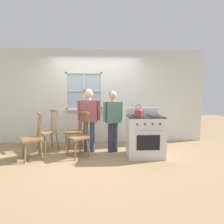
{
  "coord_description": "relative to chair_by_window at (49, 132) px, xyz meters",
  "views": [
    {
      "loc": [
        0.26,
        -3.75,
        1.4
      ],
      "look_at": [
        0.44,
        0.28,
        1.0
      ],
      "focal_mm": 28.0,
      "sensor_mm": 36.0,
      "label": 1
    }
  ],
  "objects": [
    {
      "name": "person_teen_center",
      "position": [
        1.61,
        -0.25,
        0.43
      ],
      "size": [
        0.5,
        0.29,
        1.48
      ],
      "rotation": [
        0.0,
        0.0,
        0.24
      ],
      "color": "#2D3347",
      "rests_on": "ground_plane"
    },
    {
      "name": "stove",
      "position": [
        2.32,
        -0.56,
        0.02
      ],
      "size": [
        0.8,
        0.68,
        1.08
      ],
      "color": "silver",
      "rests_on": "ground_plane"
    },
    {
      "name": "potted_plant",
      "position": [
        0.81,
        0.64,
        0.61
      ],
      "size": [
        0.15,
        0.15,
        0.29
      ],
      "color": "#935B3D",
      "rests_on": "wall_back"
    },
    {
      "name": "ground_plane",
      "position": [
        1.14,
        -0.67,
        -0.45
      ],
      "size": [
        16.0,
        16.0,
        0.0
      ],
      "primitive_type": "plane",
      "color": "#937551"
    },
    {
      "name": "chair_near_stove",
      "position": [
        -0.15,
        -0.65,
        0.0
      ],
      "size": [
        0.56,
        0.56,
        1.02
      ],
      "rotation": [
        0.0,
        0.0,
        -1.06
      ],
      "color": "olive",
      "rests_on": "ground_plane"
    },
    {
      "name": "wall_back",
      "position": [
        1.16,
        0.73,
        0.89
      ],
      "size": [
        6.4,
        0.16,
        2.7
      ],
      "color": "silver",
      "rests_on": "ground_plane"
    },
    {
      "name": "chair_by_window",
      "position": [
        0.0,
        0.0,
        0.0
      ],
      "size": [
        0.58,
        0.58,
        1.02
      ],
      "rotation": [
        0.0,
        0.0,
        -0.87
      ],
      "color": "olive",
      "rests_on": "ground_plane"
    },
    {
      "name": "kettle",
      "position": [
        2.14,
        -0.69,
        0.57
      ],
      "size": [
        0.21,
        0.17,
        0.25
      ],
      "color": "red",
      "rests_on": "stove"
    },
    {
      "name": "chair_center_cluster",
      "position": [
        0.63,
        0.06,
        0.0
      ],
      "size": [
        0.43,
        0.44,
        1.02
      ],
      "rotation": [
        0.0,
        0.0,
        -1.62
      ],
      "color": "olive",
      "rests_on": "ground_plane"
    },
    {
      "name": "chair_near_wall",
      "position": [
        0.81,
        -0.51,
        0.0
      ],
      "size": [
        0.57,
        0.58,
        1.02
      ],
      "rotation": [
        0.0,
        0.0,
        -0.89
      ],
      "color": "olive",
      "rests_on": "ground_plane"
    },
    {
      "name": "person_elderly_left",
      "position": [
        1.03,
        -0.21,
        0.48
      ],
      "size": [
        0.56,
        0.24,
        1.54
      ],
      "rotation": [
        0.0,
        0.0,
        -0.06
      ],
      "color": "#384766",
      "rests_on": "ground_plane"
    }
  ]
}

